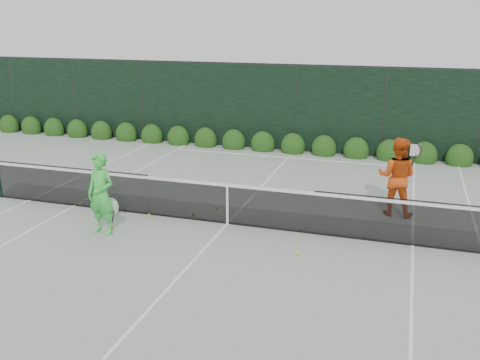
% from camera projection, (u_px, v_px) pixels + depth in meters
% --- Properties ---
extents(ground, '(80.00, 80.00, 0.00)m').
position_uv_depth(ground, '(228.00, 224.00, 12.42)').
color(ground, gray).
rests_on(ground, ground).
extents(tennis_net, '(12.90, 0.10, 1.07)m').
position_uv_depth(tennis_net, '(226.00, 202.00, 12.27)').
color(tennis_net, black).
rests_on(tennis_net, ground).
extents(player_woman, '(0.72, 0.53, 1.83)m').
position_uv_depth(player_woman, '(101.00, 194.00, 11.64)').
color(player_woman, green).
rests_on(player_woman, ground).
extents(player_man, '(1.01, 0.84, 1.91)m').
position_uv_depth(player_man, '(397.00, 177.00, 12.76)').
color(player_man, '#D34B11').
rests_on(player_man, ground).
extents(court_lines, '(11.03, 23.83, 0.01)m').
position_uv_depth(court_lines, '(228.00, 224.00, 12.42)').
color(court_lines, white).
rests_on(court_lines, ground).
extents(windscreen_fence, '(32.00, 21.07, 3.06)m').
position_uv_depth(windscreen_fence, '(178.00, 198.00, 9.50)').
color(windscreen_fence, black).
rests_on(windscreen_fence, ground).
extents(hedge_row, '(31.66, 0.65, 0.94)m').
position_uv_depth(hedge_row, '(293.00, 146.00, 18.87)').
color(hedge_row, '#173B10').
rests_on(hedge_row, ground).
extents(tennis_balls, '(4.40, 2.12, 0.07)m').
position_uv_depth(tennis_balls, '(191.00, 222.00, 12.43)').
color(tennis_balls, '#B6D52F').
rests_on(tennis_balls, ground).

